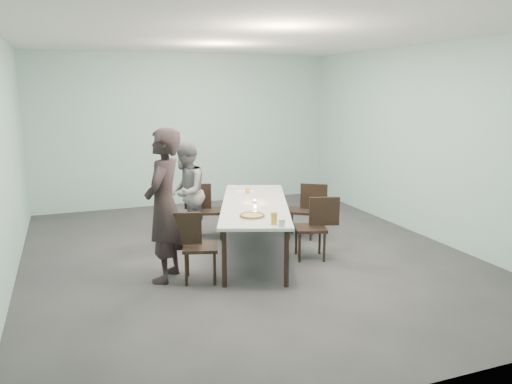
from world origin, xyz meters
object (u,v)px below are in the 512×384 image
object	(u,v)px
chair_near_right	(316,223)
chair_far_right	(307,207)
tealight	(255,201)
diner_near	(164,206)
table	(255,207)
pizza	(252,216)
side_plate	(262,214)
water_tumbler	(282,223)
amber_tumbler	(247,191)
chair_far_left	(205,207)
diner_far	(186,193)
beer_glass	(274,218)
chair_near_left	(194,242)

from	to	relation	value
chair_near_right	chair_far_right	size ratio (longest dim) A/B	1.00
tealight	diner_near	bearing A→B (deg)	-159.42
table	diner_near	xyz separation A→B (m)	(-1.37, -0.51, 0.25)
chair_near_right	pizza	bearing A→B (deg)	31.59
side_plate	water_tumbler	world-z (taller)	water_tumbler
chair_far_right	amber_tumbler	distance (m)	0.99
side_plate	chair_far_left	bearing A→B (deg)	101.17
diner_far	beer_glass	xyz separation A→B (m)	(0.59, -2.05, 0.05)
chair_far_left	water_tumbler	world-z (taller)	chair_far_left
diner_far	amber_tumbler	distance (m)	0.94
diner_far	chair_far_right	bearing A→B (deg)	99.21
table	diner_far	distance (m)	1.20
chair_near_right	tealight	bearing A→B (deg)	-15.24
diner_far	amber_tumbler	xyz separation A→B (m)	(0.90, -0.29, 0.01)
table	water_tumbler	size ratio (longest dim) A/B	30.56
beer_glass	tealight	size ratio (longest dim) A/B	2.68
chair_far_right	diner_far	bearing A→B (deg)	18.87
pizza	water_tumbler	bearing A→B (deg)	-71.31
beer_glass	tealight	xyz separation A→B (m)	(0.19, 1.15, -0.05)
water_tumbler	chair_far_right	bearing A→B (deg)	55.33
beer_glass	water_tumbler	bearing A→B (deg)	-63.36
chair_far_right	beer_glass	xyz separation A→B (m)	(-1.24, -1.60, 0.32)
table	chair_near_right	distance (m)	0.89
table	beer_glass	world-z (taller)	beer_glass
chair_far_right	amber_tumbler	bearing A→B (deg)	22.77
pizza	side_plate	distance (m)	0.21
diner_far	side_plate	world-z (taller)	diner_far
pizza	water_tumbler	distance (m)	0.55
table	water_tumbler	world-z (taller)	water_tumbler
tealight	table	bearing A→B (deg)	-121.98
table	diner_far	xyz separation A→B (m)	(-0.78, 0.91, 0.08)
chair_far_right	diner_far	world-z (taller)	diner_far
chair_near_left	side_plate	world-z (taller)	chair_near_left
chair_near_left	diner_near	size ratio (longest dim) A/B	0.46
chair_near_right	diner_near	size ratio (longest dim) A/B	0.46
table	pizza	world-z (taller)	pizza
tealight	pizza	bearing A→B (deg)	-113.01
diner_near	diner_far	xyz separation A→B (m)	(0.59, 1.42, -0.16)
chair_near_right	pizza	world-z (taller)	chair_near_right
chair_far_left	tealight	bearing A→B (deg)	-49.33
amber_tumbler	chair_far_right	bearing A→B (deg)	-9.86
table	side_plate	size ratio (longest dim) A/B	15.28
chair_far_left	diner_far	world-z (taller)	diner_far
pizza	beer_glass	xyz separation A→B (m)	(0.12, -0.41, 0.06)
beer_glass	chair_far_left	bearing A→B (deg)	96.99
tealight	amber_tumbler	bearing A→B (deg)	79.53
side_plate	pizza	bearing A→B (deg)	-149.22
water_tumbler	amber_tumbler	distance (m)	1.89
chair_near_right	pizza	size ratio (longest dim) A/B	2.56
beer_glass	chair_near_left	bearing A→B (deg)	152.66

